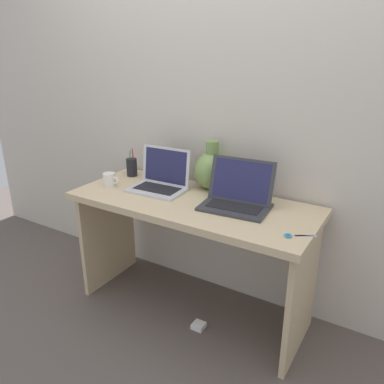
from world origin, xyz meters
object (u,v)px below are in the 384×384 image
(laptop_right, at_px, (238,194))
(green_vase, at_px, (212,170))
(power_brick, at_px, (199,326))
(laptop_left, at_px, (161,178))
(pen_cup, at_px, (132,167))
(scissors, at_px, (294,236))
(coffee_mug, at_px, (110,180))

(laptop_right, distance_m, green_vase, 0.31)
(green_vase, bearing_deg, power_brick, -70.62)
(green_vase, height_order, power_brick, green_vase)
(laptop_left, height_order, green_vase, green_vase)
(laptop_right, bearing_deg, laptop_left, 179.25)
(pen_cup, distance_m, scissors, 1.23)
(pen_cup, bearing_deg, laptop_left, -17.63)
(green_vase, height_order, scissors, green_vase)
(laptop_right, height_order, pen_cup, laptop_right)
(laptop_right, relative_size, green_vase, 1.29)
(coffee_mug, bearing_deg, pen_cup, 93.19)
(laptop_right, bearing_deg, coffee_mug, -171.28)
(laptop_right, relative_size, coffee_mug, 3.41)
(coffee_mug, xyz_separation_m, pen_cup, (-0.01, 0.23, 0.02))
(laptop_left, relative_size, laptop_right, 0.89)
(scissors, distance_m, power_brick, 0.87)
(laptop_right, relative_size, power_brick, 5.40)
(scissors, bearing_deg, pen_cup, 166.01)
(green_vase, distance_m, power_brick, 0.92)
(laptop_left, relative_size, green_vase, 1.15)
(laptop_right, xyz_separation_m, power_brick, (-0.12, -0.20, -0.78))
(laptop_left, xyz_separation_m, laptop_right, (0.51, -0.01, 0.00))
(scissors, bearing_deg, power_brick, -179.37)
(coffee_mug, bearing_deg, laptop_left, 23.69)
(laptop_right, height_order, coffee_mug, laptop_right)
(laptop_right, bearing_deg, pen_cup, 172.68)
(coffee_mug, relative_size, pen_cup, 0.58)
(coffee_mug, height_order, power_brick, coffee_mug)
(pen_cup, xyz_separation_m, scissors, (1.19, -0.30, -0.06))
(laptop_right, bearing_deg, green_vase, 146.35)
(laptop_left, distance_m, laptop_right, 0.51)
(coffee_mug, relative_size, scissors, 0.82)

